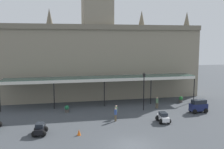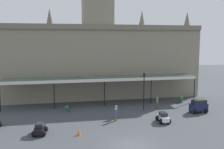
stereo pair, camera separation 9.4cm
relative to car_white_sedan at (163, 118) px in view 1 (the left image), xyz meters
The scene contains 13 objects.
ground_plane 8.21m from the car_white_sedan, 132.84° to the right, with size 140.00×140.00×0.00m, color #3F4348.
station_building 17.62m from the car_white_sedan, 109.92° to the left, with size 34.46×6.18×21.63m.
entrance_canopy 12.04m from the car_white_sedan, 118.97° to the left, with size 29.10×3.26×4.22m.
car_white_sedan is the anchor object (origin of this frame).
car_navy_van 6.98m from the car_white_sedan, 24.87° to the left, with size 2.45×1.69×1.77m.
car_black_sedan 14.20m from the car_white_sedan, behind, with size 1.66×2.13×1.19m.
pedestrian_near_entrance 5.71m from the car_white_sedan, 164.41° to the left, with size 0.34×0.35×1.67m.
pedestrian_beside_cars 6.32m from the car_white_sedan, 75.11° to the left, with size 0.35×0.34×1.67m.
pedestrian_crossing_forecourt 5.83m from the car_white_sedan, 152.12° to the left, with size 0.34×0.38×1.67m.
victorian_lamppost 6.26m from the car_white_sedan, 95.82° to the left, with size 0.30×0.30×5.31m.
traffic_cone 10.44m from the car_white_sedan, 167.54° to the right, with size 0.40×0.40×0.61m, color orange.
planter_forecourt_centre 12.98m from the car_white_sedan, 148.99° to the left, with size 0.60×0.60×0.96m.
planter_near_kerb 10.93m from the car_white_sedan, 52.65° to the left, with size 0.60×0.60×0.96m.
Camera 1 is at (-6.48, -21.88, 9.72)m, focal length 41.29 mm.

